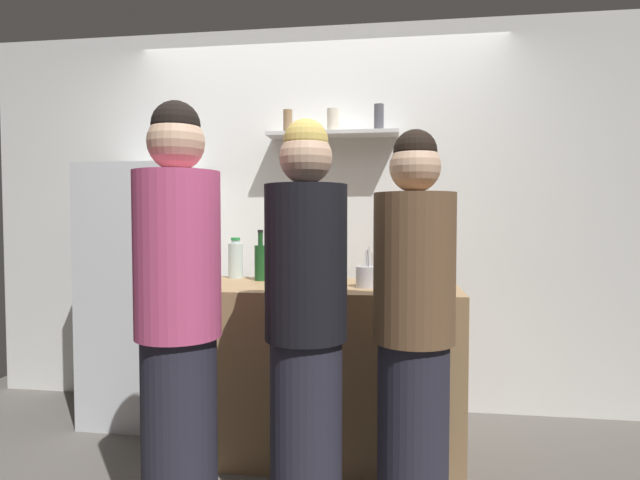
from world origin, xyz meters
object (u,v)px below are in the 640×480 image
(refrigerator, at_px, (145,292))
(person_brown_jacket, at_px, (414,332))
(person_pink_top, at_px, (178,324))
(baking_pan, at_px, (311,284))
(wine_bottle_green_glass, at_px, (261,261))
(water_bottle_plastic, at_px, (236,260))
(wine_bottle_pale_glass, at_px, (305,261))
(person_blonde, at_px, (306,328))
(utensil_holder, at_px, (367,277))
(wine_bottle_dark_glass, at_px, (328,262))

(refrigerator, bearing_deg, person_brown_jacket, -29.81)
(person_pink_top, bearing_deg, baking_pan, 154.58)
(wine_bottle_green_glass, relative_size, water_bottle_plastic, 1.20)
(person_brown_jacket, bearing_deg, wine_bottle_pale_glass, -10.73)
(water_bottle_plastic, bearing_deg, person_blonde, -58.19)
(wine_bottle_green_glass, xyz_separation_m, water_bottle_plastic, (-0.18, 0.10, -0.00))
(person_blonde, relative_size, person_brown_jacket, 1.02)
(utensil_holder, height_order, person_pink_top, person_pink_top)
(refrigerator, relative_size, wine_bottle_green_glass, 5.43)
(baking_pan, xyz_separation_m, wine_bottle_pale_glass, (-0.08, 0.29, 0.09))
(baking_pan, height_order, utensil_holder, utensil_holder)
(refrigerator, distance_m, person_brown_jacket, 1.95)
(wine_bottle_pale_glass, height_order, wine_bottle_dark_glass, wine_bottle_pale_glass)
(water_bottle_plastic, xyz_separation_m, person_pink_top, (0.11, -1.12, -0.16))
(person_blonde, bearing_deg, wine_bottle_dark_glass, 119.48)
(wine_bottle_pale_glass, distance_m, wine_bottle_dark_glass, 0.16)
(wine_bottle_green_glass, relative_size, person_pink_top, 0.17)
(wine_bottle_dark_glass, bearing_deg, water_bottle_plastic, 179.63)
(wine_bottle_green_glass, height_order, person_pink_top, person_pink_top)
(refrigerator, bearing_deg, utensil_holder, -14.99)
(refrigerator, xyz_separation_m, person_pink_top, (0.76, -1.20, 0.06))
(utensil_holder, bearing_deg, refrigerator, 165.01)
(wine_bottle_green_glass, height_order, person_blonde, person_blonde)
(wine_bottle_pale_glass, distance_m, person_pink_top, 1.08)
(baking_pan, height_order, wine_bottle_green_glass, wine_bottle_green_glass)
(wine_bottle_pale_glass, distance_m, person_brown_jacket, 1.01)
(water_bottle_plastic, relative_size, person_brown_jacket, 0.15)
(refrigerator, relative_size, wine_bottle_pale_glass, 5.23)
(person_pink_top, bearing_deg, person_blonde, 110.85)
(refrigerator, xyz_separation_m, person_brown_jacket, (1.69, -0.97, 0.01))
(wine_bottle_green_glass, distance_m, person_pink_top, 1.04)
(water_bottle_plastic, xyz_separation_m, person_blonde, (0.61, -0.98, -0.20))
(wine_bottle_green_glass, height_order, person_brown_jacket, person_brown_jacket)
(baking_pan, distance_m, wine_bottle_pale_glass, 0.32)
(refrigerator, distance_m, utensil_holder, 1.53)
(wine_bottle_dark_glass, distance_m, person_brown_jacket, 1.02)
(refrigerator, relative_size, water_bottle_plastic, 6.53)
(wine_bottle_dark_glass, distance_m, person_pink_top, 1.22)
(utensil_holder, bearing_deg, wine_bottle_dark_glass, 128.79)
(wine_bottle_pale_glass, relative_size, person_pink_top, 0.18)
(wine_bottle_dark_glass, bearing_deg, utensil_holder, -51.21)
(baking_pan, relative_size, person_blonde, 0.20)
(baking_pan, bearing_deg, wine_bottle_dark_glass, 83.87)
(wine_bottle_pale_glass, bearing_deg, person_blonde, -79.94)
(utensil_holder, xyz_separation_m, person_brown_jacket, (0.23, -0.58, -0.16))
(wine_bottle_dark_glass, distance_m, water_bottle_plastic, 0.58)
(water_bottle_plastic, height_order, person_blonde, person_blonde)
(baking_pan, relative_size, wine_bottle_pale_glass, 1.09)
(baking_pan, bearing_deg, person_brown_jacket, -43.60)
(person_pink_top, relative_size, person_blonde, 1.03)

